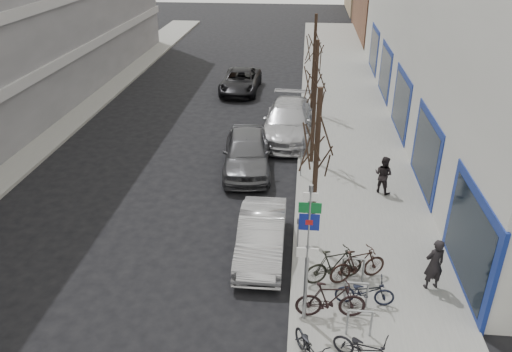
% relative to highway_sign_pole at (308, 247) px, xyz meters
% --- Properties ---
extents(ground, '(120.00, 120.00, 0.00)m').
position_rel_highway_sign_pole_xyz_m(ground, '(-2.40, 0.01, -2.46)').
color(ground, black).
rests_on(ground, ground).
extents(sidewalk_east, '(5.00, 70.00, 0.15)m').
position_rel_highway_sign_pole_xyz_m(sidewalk_east, '(2.10, 10.01, -2.38)').
color(sidewalk_east, slate).
rests_on(sidewalk_east, ground).
extents(sidewalk_west, '(3.00, 70.00, 0.15)m').
position_rel_highway_sign_pole_xyz_m(sidewalk_west, '(-13.40, 10.01, -2.38)').
color(sidewalk_west, slate).
rests_on(sidewalk_west, ground).
extents(highway_sign_pole, '(0.55, 0.10, 4.20)m').
position_rel_highway_sign_pole_xyz_m(highway_sign_pole, '(0.00, 0.00, 0.00)').
color(highway_sign_pole, gray).
rests_on(highway_sign_pole, ground).
extents(bike_rack, '(0.66, 2.26, 0.83)m').
position_rel_highway_sign_pole_xyz_m(bike_rack, '(1.40, 0.61, -1.80)').
color(bike_rack, gray).
rests_on(bike_rack, sidewalk_east).
extents(tree_near, '(1.80, 1.80, 5.50)m').
position_rel_highway_sign_pole_xyz_m(tree_near, '(0.20, 3.51, 1.65)').
color(tree_near, black).
rests_on(tree_near, ground).
extents(tree_mid, '(1.80, 1.80, 5.50)m').
position_rel_highway_sign_pole_xyz_m(tree_mid, '(0.20, 10.01, 1.65)').
color(tree_mid, black).
rests_on(tree_mid, ground).
extents(tree_far, '(1.80, 1.80, 5.50)m').
position_rel_highway_sign_pole_xyz_m(tree_far, '(0.20, 16.51, 1.65)').
color(tree_far, black).
rests_on(tree_far, ground).
extents(meter_front, '(0.10, 0.08, 1.27)m').
position_rel_highway_sign_pole_xyz_m(meter_front, '(-0.25, 3.01, -1.54)').
color(meter_front, gray).
rests_on(meter_front, sidewalk_east).
extents(meter_mid, '(0.10, 0.08, 1.27)m').
position_rel_highway_sign_pole_xyz_m(meter_mid, '(-0.25, 8.51, -1.54)').
color(meter_mid, gray).
rests_on(meter_mid, sidewalk_east).
extents(meter_back, '(0.10, 0.08, 1.27)m').
position_rel_highway_sign_pole_xyz_m(meter_back, '(-0.25, 14.01, -1.54)').
color(meter_back, gray).
rests_on(meter_back, sidewalk_east).
extents(bike_near_left, '(1.15, 1.71, 1.01)m').
position_rel_highway_sign_pole_xyz_m(bike_near_left, '(0.15, -1.54, -1.80)').
color(bike_near_left, black).
rests_on(bike_near_left, sidewalk_east).
extents(bike_near_right, '(1.95, 0.71, 1.16)m').
position_rel_highway_sign_pole_xyz_m(bike_near_right, '(0.69, 0.13, -1.73)').
color(bike_near_right, black).
rests_on(bike_near_right, sidewalk_east).
extents(bike_mid_curb, '(1.65, 0.52, 1.00)m').
position_rel_highway_sign_pole_xyz_m(bike_mid_curb, '(1.65, 0.74, -1.81)').
color(bike_mid_curb, black).
rests_on(bike_mid_curb, sidewalk_east).
extents(bike_mid_inner, '(1.93, 1.23, 1.13)m').
position_rel_highway_sign_pole_xyz_m(bike_mid_inner, '(0.84, 1.68, -1.74)').
color(bike_mid_inner, black).
rests_on(bike_mid_inner, sidewalk_east).
extents(bike_far_curb, '(1.68, 1.13, 0.99)m').
position_rel_highway_sign_pole_xyz_m(bike_far_curb, '(1.46, -1.37, -1.81)').
color(bike_far_curb, black).
rests_on(bike_far_curb, sidewalk_east).
extents(bike_far_inner, '(1.90, 1.24, 1.11)m').
position_rel_highway_sign_pole_xyz_m(bike_far_inner, '(1.54, 1.79, -1.75)').
color(bike_far_inner, black).
rests_on(bike_far_inner, sidewalk_east).
extents(parked_car_front, '(1.52, 4.21, 1.38)m').
position_rel_highway_sign_pole_xyz_m(parked_car_front, '(-1.42, 3.02, -1.77)').
color(parked_car_front, '#A9A9AE').
rests_on(parked_car_front, ground).
extents(parked_car_mid, '(2.47, 5.12, 1.69)m').
position_rel_highway_sign_pole_xyz_m(parked_car_mid, '(-2.60, 9.18, -1.61)').
color(parked_car_mid, '#4F4F54').
rests_on(parked_car_mid, ground).
extents(parked_car_back, '(2.68, 5.92, 1.68)m').
position_rel_highway_sign_pole_xyz_m(parked_car_back, '(-1.00, 13.11, -1.62)').
color(parked_car_back, '#B0B0B5').
rests_on(parked_car_back, ground).
extents(lane_car, '(2.35, 4.98, 1.38)m').
position_rel_highway_sign_pole_xyz_m(lane_car, '(-4.31, 20.46, -1.77)').
color(lane_car, black).
rests_on(lane_car, ground).
extents(pedestrian_near, '(0.69, 0.55, 1.64)m').
position_rel_highway_sign_pole_xyz_m(pedestrian_near, '(3.66, 1.65, -1.49)').
color(pedestrian_near, black).
rests_on(pedestrian_near, sidewalk_east).
extents(pedestrian_far, '(0.69, 0.65, 1.54)m').
position_rel_highway_sign_pole_xyz_m(pedestrian_far, '(2.96, 7.40, -1.54)').
color(pedestrian_far, black).
rests_on(pedestrian_far, sidewalk_east).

